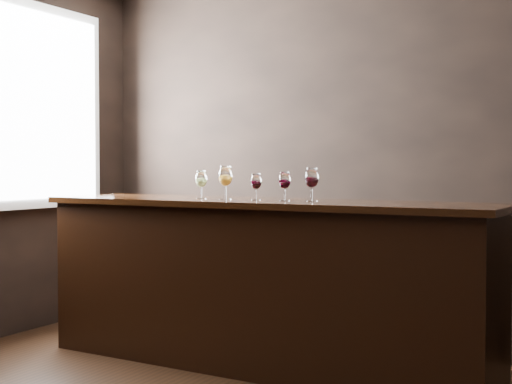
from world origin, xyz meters
The scene contains 9 objects.
room_shell centered at (-0.23, 0.11, 1.81)m, with size 5.02×4.52×2.81m.
bar_counter centered at (-0.42, 1.04, 0.51)m, with size 2.93×0.63×1.02m, color black.
bar_top centered at (-0.42, 1.04, 1.04)m, with size 3.03×0.70×0.04m, color black.
back_bar_shelf centered at (-0.16, 2.03, 0.48)m, with size 2.66×0.40×0.96m, color black.
glass_white centered at (-0.86, 1.03, 1.19)m, with size 0.08×0.08×0.19m.
glass_amber centered at (-0.66, 1.00, 1.21)m, with size 0.09×0.09×0.22m.
glass_red_a centered at (-0.45, 1.02, 1.18)m, with size 0.07×0.07×0.17m.
glass_red_b centered at (-0.25, 1.03, 1.19)m, with size 0.08×0.08×0.18m.
glass_red_c centered at (-0.08, 1.05, 1.20)m, with size 0.09×0.09×0.20m.
Camera 1 is at (1.69, -2.92, 1.27)m, focal length 50.00 mm.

